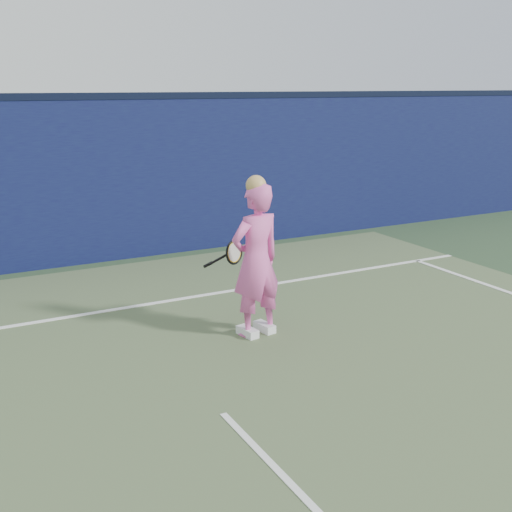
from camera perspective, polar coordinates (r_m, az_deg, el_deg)
ground at (r=4.87m, az=2.33°, el=-18.98°), size 80.00×80.00×0.00m
backstop_wall at (r=10.29m, az=-16.17°, el=6.20°), size 24.00×0.40×2.50m
wall_cap at (r=10.19m, az=-16.71°, el=13.44°), size 24.00×0.42×0.10m
player at (r=7.00m, az=-0.00°, el=-0.36°), size 0.69×0.51×1.80m
racket at (r=7.34m, az=-2.14°, el=0.25°), size 0.55×0.17×0.29m
court_lines at (r=4.63m, az=4.51°, el=-20.83°), size 11.00×12.04×0.01m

